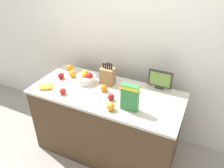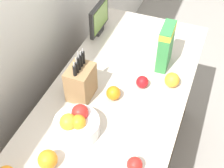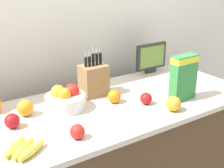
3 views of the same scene
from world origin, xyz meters
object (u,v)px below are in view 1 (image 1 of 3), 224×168
at_px(knife_block, 108,76).
at_px(orange_mid_left, 111,106).
at_px(small_monitor, 160,79).
at_px(fruit_bowl, 86,78).
at_px(apple_by_knife_block, 63,91).
at_px(orange_front_center, 104,88).
at_px(cereal_box, 130,96).
at_px(apple_middle, 61,76).
at_px(orange_by_cereal, 73,74).
at_px(apple_front, 111,97).
at_px(orange_back_center, 70,67).
at_px(banana_bunch, 46,86).

relative_size(knife_block, orange_mid_left, 3.58).
xyz_separation_m(small_monitor, fruit_bowl, (-0.80, -0.22, -0.06)).
xyz_separation_m(knife_block, apple_by_knife_block, (-0.33, -0.41, -0.06)).
height_order(knife_block, orange_front_center, knife_block).
distance_m(cereal_box, apple_middle, 0.98).
distance_m(apple_middle, orange_by_cereal, 0.14).
distance_m(apple_front, orange_mid_left, 0.17).
bearing_deg(apple_middle, knife_block, 14.74).
bearing_deg(cereal_box, apple_middle, 166.21).
bearing_deg(orange_back_center, apple_middle, -82.27).
bearing_deg(orange_front_center, small_monitor, 29.83).
height_order(small_monitor, fruit_bowl, small_monitor).
height_order(apple_by_knife_block, orange_back_center, orange_back_center).
height_order(cereal_box, apple_front, cereal_box).
relative_size(apple_by_knife_block, orange_mid_left, 0.83).
relative_size(cereal_box, orange_by_cereal, 3.06).
distance_m(apple_middle, apple_front, 0.74).
xyz_separation_m(apple_middle, orange_front_center, (0.59, -0.03, 0.00)).
relative_size(fruit_bowl, apple_middle, 2.95).
relative_size(knife_block, orange_back_center, 3.60).
relative_size(small_monitor, apple_by_knife_block, 3.69).
relative_size(orange_back_center, orange_front_center, 1.08).
bearing_deg(fruit_bowl, apple_by_knife_block, -106.25).
bearing_deg(small_monitor, fruit_bowl, -164.72).
height_order(apple_middle, apple_front, apple_middle).
bearing_deg(knife_block, orange_back_center, 172.16).
distance_m(apple_middle, orange_mid_left, 0.85).
xyz_separation_m(apple_by_knife_block, orange_back_center, (-0.25, 0.49, 0.01)).
distance_m(cereal_box, orange_front_center, 0.42).
height_order(fruit_bowl, banana_bunch, fruit_bowl).
height_order(cereal_box, orange_front_center, cereal_box).
bearing_deg(orange_mid_left, knife_block, 119.47).
height_order(banana_bunch, apple_middle, apple_middle).
bearing_deg(banana_bunch, apple_middle, 83.48).
relative_size(small_monitor, orange_front_center, 3.34).
bearing_deg(orange_by_cereal, banana_bunch, -110.72).
bearing_deg(small_monitor, apple_middle, -165.99).
relative_size(small_monitor, apple_front, 3.73).
distance_m(orange_back_center, orange_mid_left, 0.98).
distance_m(small_monitor, orange_back_center, 1.15).
xyz_separation_m(fruit_bowl, orange_mid_left, (0.48, -0.35, -0.01)).
bearing_deg(banana_bunch, apple_front, 7.45).
distance_m(cereal_box, apple_front, 0.26).
xyz_separation_m(banana_bunch, orange_front_center, (0.62, 0.22, 0.02)).
relative_size(banana_bunch, orange_front_center, 2.67).
bearing_deg(small_monitor, orange_front_center, -150.17).
relative_size(knife_block, small_monitor, 1.16).
bearing_deg(banana_bunch, orange_back_center, 90.34).
bearing_deg(apple_front, apple_by_knife_block, -166.33).
bearing_deg(banana_bunch, orange_mid_left, -3.65).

